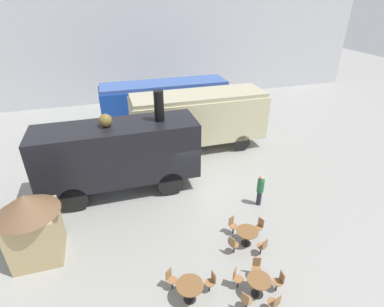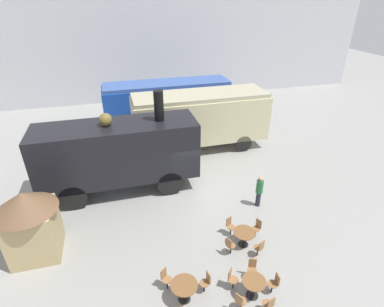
% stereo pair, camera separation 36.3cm
% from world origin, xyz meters
% --- Properties ---
extents(ground_plane, '(80.00, 80.00, 0.00)m').
position_xyz_m(ground_plane, '(0.00, 0.00, 0.00)').
color(ground_plane, gray).
extents(backdrop_wall, '(44.00, 0.15, 9.00)m').
position_xyz_m(backdrop_wall, '(0.00, 15.95, 4.50)').
color(backdrop_wall, silver).
rests_on(backdrop_wall, ground_plane).
extents(streamlined_locomotive, '(11.59, 2.60, 3.51)m').
position_xyz_m(streamlined_locomotive, '(1.03, 8.88, 2.08)').
color(streamlined_locomotive, blue).
rests_on(streamlined_locomotive, ground_plane).
extents(passenger_coach_vintage, '(8.73, 2.86, 3.80)m').
position_xyz_m(passenger_coach_vintage, '(1.55, 4.62, 2.25)').
color(passenger_coach_vintage, beige).
rests_on(passenger_coach_vintage, ground_plane).
extents(steam_locomotive, '(7.99, 2.45, 5.32)m').
position_xyz_m(steam_locomotive, '(-3.87, 0.90, 2.34)').
color(steam_locomotive, black).
rests_on(steam_locomotive, ground_plane).
extents(cafe_table_near, '(0.92, 0.92, 0.70)m').
position_xyz_m(cafe_table_near, '(0.79, -4.56, 0.57)').
color(cafe_table_near, black).
rests_on(cafe_table_near, ground_plane).
extents(cafe_table_mid, '(0.95, 0.95, 0.76)m').
position_xyz_m(cafe_table_mid, '(-2.24, -6.41, 0.61)').
color(cafe_table_mid, black).
rests_on(cafe_table_mid, ground_plane).
extents(cafe_table_far, '(0.84, 0.84, 0.76)m').
position_xyz_m(cafe_table_far, '(0.11, -6.90, 0.59)').
color(cafe_table_far, black).
rests_on(cafe_table_far, ground_plane).
extents(cafe_chair_0, '(0.40, 0.38, 0.87)m').
position_xyz_m(cafe_chair_0, '(1.55, -4.23, 0.51)').
color(cafe_chair_0, black).
rests_on(cafe_chair_0, ground_plane).
extents(cafe_chair_1, '(0.38, 0.40, 0.87)m').
position_xyz_m(cafe_chair_1, '(0.45, -3.80, 0.51)').
color(cafe_chair_1, black).
rests_on(cafe_chair_1, ground_plane).
extents(cafe_chair_2, '(0.40, 0.38, 0.87)m').
position_xyz_m(cafe_chair_2, '(0.03, -4.90, 0.51)').
color(cafe_chair_2, black).
rests_on(cafe_chair_2, ground_plane).
extents(cafe_chair_3, '(0.38, 0.40, 0.87)m').
position_xyz_m(cafe_chair_3, '(1.13, -5.33, 0.51)').
color(cafe_chair_3, black).
rests_on(cafe_chair_3, ground_plane).
extents(cafe_chair_5, '(0.37, 0.36, 0.87)m').
position_xyz_m(cafe_chair_5, '(-1.41, -6.28, 0.51)').
color(cafe_chair_5, black).
rests_on(cafe_chair_5, ground_plane).
extents(cafe_chair_6, '(0.40, 0.41, 0.87)m').
position_xyz_m(cafe_chair_6, '(-2.77, -5.76, 0.51)').
color(cafe_chair_6, black).
rests_on(cafe_chair_6, ground_plane).
extents(cafe_chair_7, '(0.36, 0.36, 0.87)m').
position_xyz_m(cafe_chair_7, '(0.90, -6.95, 0.51)').
color(cafe_chair_7, black).
rests_on(cafe_chair_7, ground_plane).
extents(cafe_chair_8, '(0.38, 0.39, 0.87)m').
position_xyz_m(cafe_chair_8, '(0.41, -6.16, 0.51)').
color(cafe_chair_8, black).
rests_on(cafe_chair_8, ground_plane).
extents(cafe_chair_9, '(0.41, 0.40, 0.87)m').
position_xyz_m(cafe_chair_9, '(-0.49, -6.38, 0.51)').
color(cafe_chair_9, black).
rests_on(cafe_chair_9, ground_plane).
extents(cafe_chair_10, '(0.40, 0.39, 0.87)m').
position_xyz_m(cafe_chair_10, '(-0.56, -7.31, 0.51)').
color(cafe_chair_10, black).
rests_on(cafe_chair_10, ground_plane).
extents(cafe_chair_11, '(0.36, 0.38, 0.87)m').
position_xyz_m(cafe_chair_11, '(0.30, -7.67, 0.51)').
color(cafe_chair_11, black).
rests_on(cafe_chair_11, ground_plane).
extents(visitor_person, '(0.34, 0.34, 1.71)m').
position_xyz_m(visitor_person, '(2.56, -2.28, 0.93)').
color(visitor_person, '#262633').
rests_on(visitor_person, ground_plane).
extents(ticket_kiosk, '(2.34, 2.34, 3.00)m').
position_xyz_m(ticket_kiosk, '(-7.49, -2.77, 1.67)').
color(ticket_kiosk, tan).
rests_on(ticket_kiosk, ground_plane).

